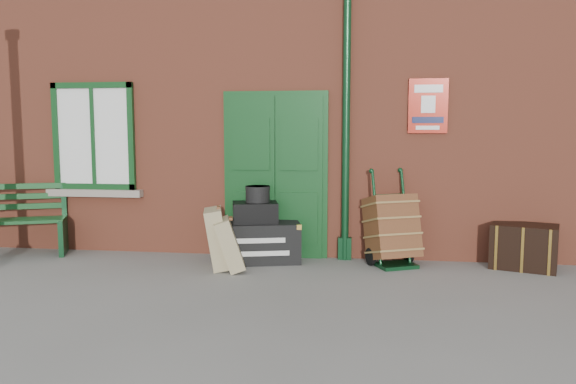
% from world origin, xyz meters
% --- Properties ---
extents(ground, '(80.00, 80.00, 0.00)m').
position_xyz_m(ground, '(0.00, 0.00, 0.00)').
color(ground, gray).
rests_on(ground, ground).
extents(station_building, '(10.30, 4.30, 4.36)m').
position_xyz_m(station_building, '(-0.00, 3.49, 2.16)').
color(station_building, '#A64E35').
rests_on(station_building, ground).
extents(bench, '(1.73, 1.10, 1.03)m').
position_xyz_m(bench, '(-4.06, 1.00, 0.52)').
color(bench, '#113E18').
rests_on(bench, ground).
extents(houdini_trunk, '(1.17, 0.83, 0.53)m').
position_xyz_m(houdini_trunk, '(-0.48, 1.16, 0.26)').
color(houdini_trunk, black).
rests_on(houdini_trunk, ground).
extents(strongbox, '(0.67, 0.56, 0.26)m').
position_xyz_m(strongbox, '(-0.53, 1.16, 0.66)').
color(strongbox, black).
rests_on(strongbox, houdini_trunk).
extents(hatbox, '(0.39, 0.39, 0.21)m').
position_xyz_m(hatbox, '(-0.50, 1.19, 0.90)').
color(hatbox, black).
rests_on(hatbox, strongbox).
extents(suitcase_back, '(0.45, 0.60, 0.77)m').
position_xyz_m(suitcase_back, '(-0.93, 0.73, 0.39)').
color(suitcase_back, tan).
rests_on(suitcase_back, ground).
extents(suitcase_front, '(0.49, 0.56, 0.67)m').
position_xyz_m(suitcase_front, '(-0.75, 0.63, 0.33)').
color(suitcase_front, tan).
rests_on(suitcase_front, ground).
extents(porter_trolley, '(0.80, 0.82, 1.22)m').
position_xyz_m(porter_trolley, '(1.26, 1.21, 0.47)').
color(porter_trolley, '#0D3419').
rests_on(porter_trolley, ground).
extents(dark_trunk, '(0.90, 0.73, 0.56)m').
position_xyz_m(dark_trunk, '(2.91, 1.25, 0.28)').
color(dark_trunk, black).
rests_on(dark_trunk, ground).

